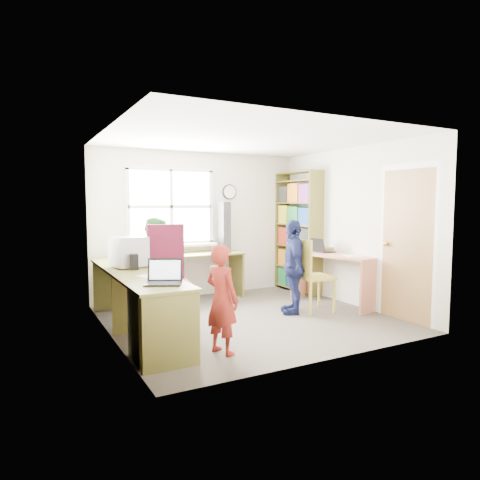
{
  "coord_description": "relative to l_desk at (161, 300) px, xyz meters",
  "views": [
    {
      "loc": [
        -2.76,
        -4.95,
        1.57
      ],
      "look_at": [
        0.0,
        0.25,
        1.05
      ],
      "focal_mm": 32.0,
      "sensor_mm": 36.0,
      "label": 1
    }
  ],
  "objects": [
    {
      "name": "wooden_chair",
      "position": [
        2.27,
        0.2,
        0.11
      ],
      "size": [
        0.49,
        0.49,
        1.05
      ],
      "rotation": [
        0.0,
        0.0,
        -0.09
      ],
      "color": "gold",
      "rests_on": "ground"
    },
    {
      "name": "paper_b",
      "position": [
        2.95,
        0.11,
        0.33
      ],
      "size": [
        0.33,
        0.38,
        0.0
      ],
      "rotation": [
        0.0,
        0.0,
        -0.37
      ],
      "color": "white",
      "rests_on": "right_desk"
    },
    {
      "name": "paper_a",
      "position": [
        -0.12,
        -0.09,
        0.3
      ],
      "size": [
        0.33,
        0.38,
        0.0
      ],
      "rotation": [
        0.0,
        0.0,
        0.36
      ],
      "color": "white",
      "rests_on": "l_desk"
    },
    {
      "name": "l_desk",
      "position": [
        0.0,
        0.0,
        0.0
      ],
      "size": [
        2.38,
        2.95,
        0.75
      ],
      "color": "brown",
      "rests_on": "ground"
    },
    {
      "name": "game_box",
      "position": [
        2.95,
        0.84,
        0.36
      ],
      "size": [
        0.35,
        0.35,
        0.06
      ],
      "rotation": [
        0.0,
        0.0,
        0.07
      ],
      "color": "red",
      "rests_on": "right_desk"
    },
    {
      "name": "laptop_left",
      "position": [
        -0.13,
        -0.53,
        0.35
      ],
      "size": [
        0.45,
        0.42,
        0.25
      ],
      "rotation": [
        0.0,
        0.0,
        -0.46
      ],
      "color": "black",
      "rests_on": "l_desk"
    },
    {
      "name": "right_desk",
      "position": [
        2.9,
        0.4,
        0.11
      ],
      "size": [
        0.88,
        1.45,
        0.78
      ],
      "rotation": [
        0.0,
        0.0,
        0.2
      ],
      "color": "tan",
      "rests_on": "ground"
    },
    {
      "name": "laptop_right",
      "position": [
        2.84,
        0.67,
        0.38
      ],
      "size": [
        0.28,
        0.33,
        0.22
      ],
      "rotation": [
        0.0,
        0.0,
        1.53
      ],
      "color": "black",
      "rests_on": "right_desk"
    },
    {
      "name": "swivel_chair",
      "position": [
        0.25,
        0.51,
        0.1
      ],
      "size": [
        0.68,
        0.68,
        1.28
      ],
      "rotation": [
        0.0,
        0.0,
        -0.16
      ],
      "color": "black",
      "rests_on": "ground"
    },
    {
      "name": "speaker_b",
      "position": [
        -0.14,
        1.13,
        0.38
      ],
      "size": [
        0.11,
        0.11,
        0.17
      ],
      "rotation": [
        0.0,
        0.0,
        -0.28
      ],
      "color": "black",
      "rests_on": "l_desk"
    },
    {
      "name": "cd_tower",
      "position": [
        1.69,
        1.82,
        0.71
      ],
      "size": [
        0.2,
        0.19,
        0.83
      ],
      "rotation": [
        0.0,
        0.0,
        0.26
      ],
      "color": "black",
      "rests_on": "l_desk"
    },
    {
      "name": "room",
      "position": [
        1.32,
        0.38,
        0.76
      ],
      "size": [
        3.64,
        3.44,
        2.44
      ],
      "color": "#453E36",
      "rests_on": "ground"
    },
    {
      "name": "potted_plant",
      "position": [
        0.76,
        1.78,
        0.44
      ],
      "size": [
        0.18,
        0.16,
        0.29
      ],
      "primitive_type": "imported",
      "rotation": [
        0.0,
        0.0,
        0.21
      ],
      "color": "#2B6D33",
      "rests_on": "l_desk"
    },
    {
      "name": "person_navy",
      "position": [
        2.01,
        0.26,
        0.21
      ],
      "size": [
        0.62,
        0.84,
        1.33
      ],
      "primitive_type": "imported",
      "rotation": [
        0.0,
        0.0,
        -2.0
      ],
      "color": "#161B44",
      "rests_on": "ground"
    },
    {
      "name": "speaker_a",
      "position": [
        -0.18,
        0.49,
        0.39
      ],
      "size": [
        0.11,
        0.11,
        0.19
      ],
      "rotation": [
        0.0,
        0.0,
        -0.13
      ],
      "color": "black",
      "rests_on": "l_desk"
    },
    {
      "name": "crt_monitor",
      "position": [
        -0.18,
        0.72,
        0.49
      ],
      "size": [
        0.46,
        0.43,
        0.39
      ],
      "rotation": [
        0.0,
        0.0,
        0.22
      ],
      "color": "#A09FA4",
      "rests_on": "l_desk"
    },
    {
      "name": "bookshelf",
      "position": [
        2.96,
        1.47,
        0.55
      ],
      "size": [
        0.3,
        1.02,
        2.1
      ],
      "color": "brown",
      "rests_on": "ground"
    },
    {
      "name": "person_red",
      "position": [
        0.42,
        -0.75,
        0.12
      ],
      "size": [
        0.4,
        0.49,
        1.14
      ],
      "primitive_type": "imported",
      "rotation": [
        0.0,
        0.0,
        1.92
      ],
      "color": "maroon",
      "rests_on": "ground"
    },
    {
      "name": "person_green",
      "position": [
        0.31,
        1.13,
        0.22
      ],
      "size": [
        0.7,
        0.79,
        1.36
      ],
      "primitive_type": "imported",
      "rotation": [
        0.0,
        0.0,
        1.24
      ],
      "color": "#2A692B",
      "rests_on": "ground"
    }
  ]
}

